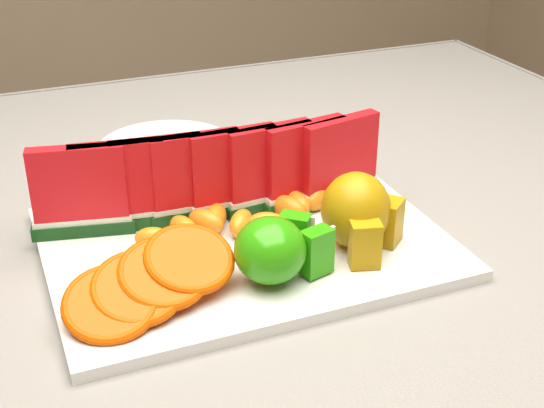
% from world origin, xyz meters
% --- Properties ---
extents(table, '(1.40, 0.90, 0.75)m').
position_xyz_m(table, '(0.00, 0.00, 0.65)').
color(table, '#492F1C').
rests_on(table, ground).
extents(tablecloth, '(1.53, 1.03, 0.20)m').
position_xyz_m(tablecloth, '(0.00, 0.00, 0.72)').
color(tablecloth, gray).
rests_on(tablecloth, table).
extents(platter, '(0.40, 0.30, 0.01)m').
position_xyz_m(platter, '(0.10, -0.08, 0.76)').
color(platter, silver).
rests_on(platter, tablecloth).
extents(apple_cluster, '(0.10, 0.09, 0.06)m').
position_xyz_m(apple_cluster, '(0.10, -0.17, 0.80)').
color(apple_cluster, '#30770F').
rests_on(apple_cluster, platter).
extents(pear_cluster, '(0.09, 0.09, 0.08)m').
position_xyz_m(pear_cluster, '(0.20, -0.14, 0.81)').
color(pear_cluster, '#A86E08').
rests_on(pear_cluster, platter).
extents(side_plate, '(0.18, 0.18, 0.01)m').
position_xyz_m(side_plate, '(0.09, 0.19, 0.76)').
color(side_plate, silver).
rests_on(side_plate, tablecloth).
extents(watermelon_row, '(0.39, 0.07, 0.10)m').
position_xyz_m(watermelon_row, '(0.08, -0.03, 0.82)').
color(watermelon_row, '#0E3A0C').
rests_on(watermelon_row, platter).
extents(orange_fan_front, '(0.18, 0.12, 0.05)m').
position_xyz_m(orange_fan_front, '(-0.02, -0.16, 0.79)').
color(orange_fan_front, red).
rests_on(orange_fan_front, platter).
extents(orange_fan_back, '(0.34, 0.11, 0.05)m').
position_xyz_m(orange_fan_back, '(0.11, 0.04, 0.79)').
color(orange_fan_back, red).
rests_on(orange_fan_back, platter).
extents(tangerine_segments, '(0.26, 0.08, 0.03)m').
position_xyz_m(tangerine_segments, '(0.11, -0.06, 0.78)').
color(tangerine_segments, '#D24B0A').
rests_on(tangerine_segments, platter).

